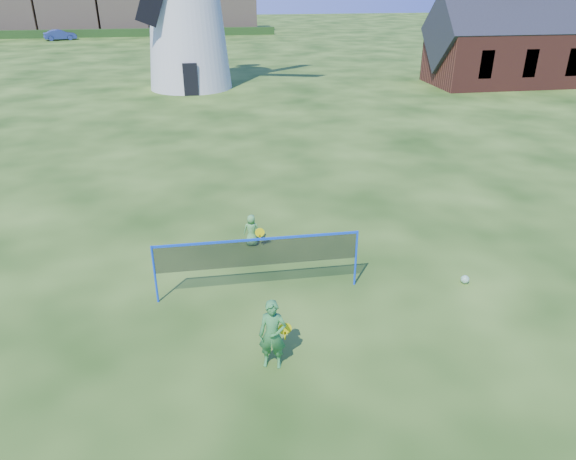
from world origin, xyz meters
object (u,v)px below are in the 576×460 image
Objects in this scene: player_girl at (273,335)px; play_ball at (465,279)px; chapel at (511,45)px; badminton_net at (258,253)px; car_right at (60,35)px; player_boy at (252,230)px.

play_ball is (5.39, 2.37, -0.66)m from player_girl.
player_girl is 5.93m from play_ball.
player_girl is (-21.52, -28.54, -2.03)m from chapel.
player_girl is 6.99× the size of play_ball.
badminton_net reaches higher than car_right.
car_right is (-39.68, 37.19, -2.17)m from chapel.
chapel is 54.43m from car_right.
player_boy is (-21.40, -23.09, -2.32)m from chapel.
player_girl reaches higher than player_boy.
chapel is at bearing 68.70° from player_girl.
player_boy is 6.12m from play_ball.
badminton_net is 1.31× the size of car_right.
chapel reaches higher than badminton_net.
chapel is 3.05× the size of car_right.
play_ball is (5.27, -3.08, -0.37)m from player_boy.
badminton_net is 2.75m from player_boy.
player_girl is at bearing -90.44° from badminton_net.
chapel is 7.66× the size of player_girl.
badminton_net is 22.95× the size of play_ball.
player_girl reaches higher than play_ball.
badminton_net is (-21.50, -25.77, -1.66)m from chapel.
car_right is at bearing 110.39° from play_ball.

